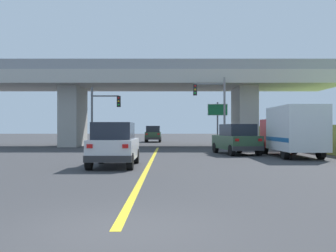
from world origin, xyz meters
TOP-DOWN VIEW (x-y plane):
  - ground at (0.00, 31.54)m, footprint 160.00×160.00m
  - overpass_bridge at (0.00, 31.54)m, footprint 34.09×8.16m
  - lane_divider_stripe at (0.00, 14.19)m, footprint 0.20×28.38m
  - suv_lead at (-1.55, 11.24)m, footprint 1.99×4.25m
  - suv_crossing at (5.49, 19.61)m, footprint 2.80×4.86m
  - box_truck at (8.50, 17.32)m, footprint 2.33×6.90m
  - sedan_oncoming at (-0.95, 42.53)m, footprint 1.94×4.77m
  - traffic_signal_nearside at (4.86, 26.66)m, footprint 2.75×0.36m
  - traffic_signal_farside at (-4.86, 27.40)m, footprint 2.58×0.36m
  - highway_sign at (5.45, 29.28)m, footprint 1.83×0.17m

SIDE VIEW (x-z plane):
  - ground at x=0.00m, z-range 0.00..0.00m
  - lane_divider_stripe at x=0.00m, z-range 0.00..0.01m
  - suv_lead at x=-1.55m, z-range 0.00..2.02m
  - sedan_oncoming at x=-0.95m, z-range 0.00..2.02m
  - suv_crossing at x=5.49m, z-range 0.00..2.02m
  - box_truck at x=8.50m, z-range 0.08..3.13m
  - highway_sign at x=5.45m, z-range 1.00..5.13m
  - traffic_signal_farside at x=-4.86m, z-range 0.65..5.97m
  - traffic_signal_nearside at x=4.86m, z-range 0.83..6.92m
  - overpass_bridge at x=0.00m, z-range 1.67..9.49m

